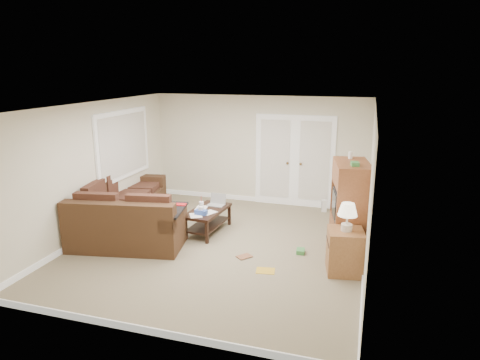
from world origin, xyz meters
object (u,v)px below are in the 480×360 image
(sectional_sofa, at_px, (126,213))
(tv_armoire, at_px, (349,208))
(side_cabinet, at_px, (345,248))
(coffee_table, at_px, (208,219))

(sectional_sofa, height_order, tv_armoire, tv_armoire)
(sectional_sofa, xyz_separation_m, side_cabinet, (4.18, -0.55, 0.04))
(coffee_table, bearing_deg, side_cabinet, -15.41)
(side_cabinet, bearing_deg, coffee_table, 149.51)
(tv_armoire, relative_size, side_cabinet, 1.52)
(coffee_table, distance_m, side_cabinet, 2.83)
(coffee_table, bearing_deg, tv_armoire, 0.89)
(sectional_sofa, bearing_deg, tv_armoire, -6.95)
(tv_armoire, bearing_deg, coffee_table, 165.64)
(sectional_sofa, distance_m, coffee_table, 1.60)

